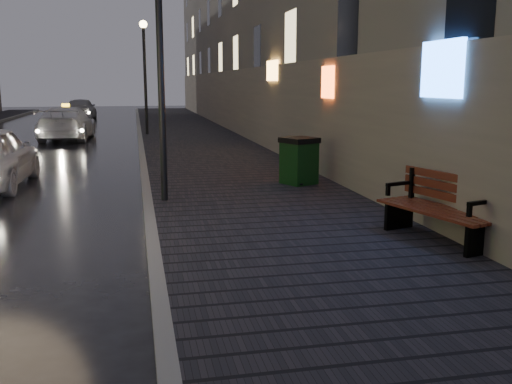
{
  "coord_description": "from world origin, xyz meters",
  "views": [
    {
      "loc": [
        1.3,
        -5.92,
        2.59
      ],
      "look_at": [
        3.17,
        2.93,
        0.85
      ],
      "focal_mm": 40.0,
      "sensor_mm": 36.0,
      "label": 1
    }
  ],
  "objects_px": {
    "trash_bin": "(299,160)",
    "car_far": "(81,109)",
    "lamp_near": "(160,37)",
    "lamp_far": "(145,63)",
    "taxi_mid": "(67,123)",
    "bench": "(441,207)"
  },
  "relations": [
    {
      "from": "lamp_far",
      "to": "car_far",
      "type": "bearing_deg",
      "value": 106.61
    },
    {
      "from": "lamp_far",
      "to": "taxi_mid",
      "type": "height_order",
      "value": "lamp_far"
    },
    {
      "from": "lamp_near",
      "to": "trash_bin",
      "type": "relative_size",
      "value": 4.66
    },
    {
      "from": "lamp_near",
      "to": "car_far",
      "type": "distance_m",
      "value": 30.6
    },
    {
      "from": "bench",
      "to": "car_far",
      "type": "xyz_separation_m",
      "value": [
        -8.31,
        34.21,
        0.1
      ]
    },
    {
      "from": "lamp_far",
      "to": "bench",
      "type": "height_order",
      "value": "lamp_far"
    },
    {
      "from": "bench",
      "to": "taxi_mid",
      "type": "xyz_separation_m",
      "value": [
        -7.69,
        19.54,
        0.08
      ]
    },
    {
      "from": "lamp_far",
      "to": "bench",
      "type": "xyz_separation_m",
      "value": [
        4.08,
        -20.03,
        -2.81
      ]
    },
    {
      "from": "taxi_mid",
      "to": "trash_bin",
      "type": "bearing_deg",
      "value": 118.83
    },
    {
      "from": "lamp_far",
      "to": "lamp_near",
      "type": "bearing_deg",
      "value": -90.0
    },
    {
      "from": "lamp_near",
      "to": "taxi_mid",
      "type": "height_order",
      "value": "lamp_near"
    },
    {
      "from": "trash_bin",
      "to": "taxi_mid",
      "type": "height_order",
      "value": "taxi_mid"
    },
    {
      "from": "car_far",
      "to": "lamp_near",
      "type": "bearing_deg",
      "value": 99.76
    },
    {
      "from": "bench",
      "to": "taxi_mid",
      "type": "relative_size",
      "value": 0.42
    },
    {
      "from": "trash_bin",
      "to": "car_far",
      "type": "height_order",
      "value": "car_far"
    },
    {
      "from": "taxi_mid",
      "to": "car_far",
      "type": "distance_m",
      "value": 14.68
    },
    {
      "from": "bench",
      "to": "trash_bin",
      "type": "height_order",
      "value": "trash_bin"
    },
    {
      "from": "lamp_near",
      "to": "car_far",
      "type": "bearing_deg",
      "value": 97.98
    },
    {
      "from": "lamp_far",
      "to": "taxi_mid",
      "type": "relative_size",
      "value": 1.02
    },
    {
      "from": "bench",
      "to": "lamp_near",
      "type": "bearing_deg",
      "value": 119.75
    },
    {
      "from": "lamp_near",
      "to": "lamp_far",
      "type": "distance_m",
      "value": 16.0
    },
    {
      "from": "car_far",
      "to": "taxi_mid",
      "type": "bearing_deg",
      "value": 94.19
    }
  ]
}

